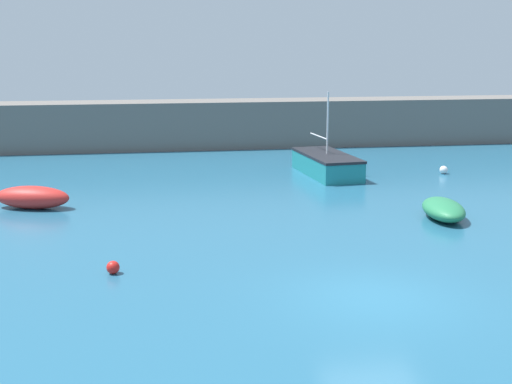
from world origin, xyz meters
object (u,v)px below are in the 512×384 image
open_tender_yellow (32,197)px  sailboat_short_mast (327,164)px  rowboat_white_midwater (443,209)px  mooring_buoy_red (113,267)px  mooring_buoy_white (444,170)px

open_tender_yellow → sailboat_short_mast: bearing=38.4°
rowboat_white_midwater → mooring_buoy_red: bearing=-60.4°
sailboat_short_mast → mooring_buoy_white: bearing=78.6°
rowboat_white_midwater → mooring_buoy_red: 12.29m
sailboat_short_mast → open_tender_yellow: bearing=-74.7°
mooring_buoy_red → mooring_buoy_white: bearing=40.3°
sailboat_short_mast → open_tender_yellow: sailboat_short_mast is taller
sailboat_short_mast → mooring_buoy_red: 16.34m
open_tender_yellow → mooring_buoy_red: (3.32, -8.39, -0.25)m
mooring_buoy_white → mooring_buoy_red: 19.76m
rowboat_white_midwater → open_tender_yellow: open_tender_yellow is taller
sailboat_short_mast → open_tender_yellow: size_ratio=1.64×
mooring_buoy_white → sailboat_short_mast: bearing=174.4°
rowboat_white_midwater → open_tender_yellow: 15.30m
open_tender_yellow → mooring_buoy_red: 9.03m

